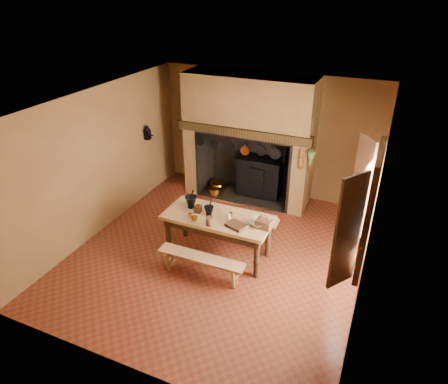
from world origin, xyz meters
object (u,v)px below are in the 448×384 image
object	(u,v)px
coffee_grinder	(198,209)
wicker_basket	(264,223)
bench_front	(201,262)
iron_range	(260,176)
work_table	(218,222)
mixing_bowl	(257,223)

from	to	relation	value
coffee_grinder	wicker_basket	xyz separation A→B (m)	(1.23, -0.01, 0.01)
bench_front	iron_range	bearing A→B (deg)	91.02
iron_range	wicker_basket	bearing A→B (deg)	-70.26
bench_front	coffee_grinder	size ratio (longest dim) A/B	8.56
bench_front	coffee_grinder	bearing A→B (deg)	119.35
work_table	mixing_bowl	bearing A→B (deg)	1.31
iron_range	work_table	xyz separation A→B (m)	(0.06, -2.52, 0.21)
coffee_grinder	mixing_bowl	bearing A→B (deg)	2.04
work_table	bench_front	xyz separation A→B (m)	(0.00, -0.69, -0.38)
work_table	coffee_grinder	size ratio (longest dim) A/B	10.74
iron_range	work_table	size ratio (longest dim) A/B	0.84
work_table	bench_front	world-z (taller)	work_table
iron_range	coffee_grinder	distance (m)	2.59
mixing_bowl	wicker_basket	xyz separation A→B (m)	(0.13, -0.04, 0.04)
work_table	bench_front	size ratio (longest dim) A/B	1.25
iron_range	wicker_basket	size ratio (longest dim) A/B	5.52
bench_front	work_table	bearing A→B (deg)	90.00
iron_range	bench_front	distance (m)	3.21
iron_range	work_table	distance (m)	2.53
work_table	wicker_basket	xyz separation A→B (m)	(0.85, -0.02, 0.21)
coffee_grinder	wicker_basket	size ratio (longest dim) A/B	0.61
bench_front	coffee_grinder	distance (m)	0.97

